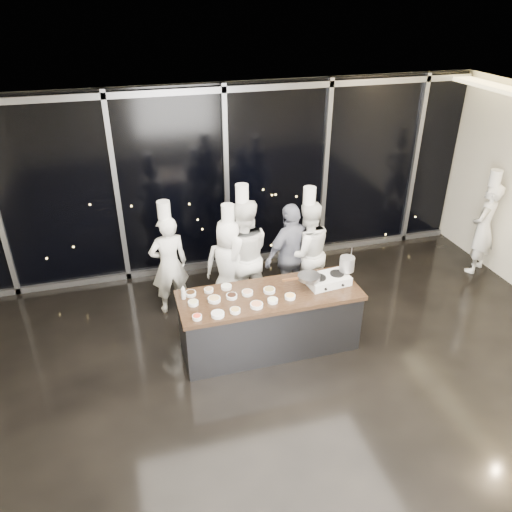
# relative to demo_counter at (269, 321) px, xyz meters

# --- Properties ---
(ground) EXTENTS (9.00, 9.00, 0.00)m
(ground) POSITION_rel_demo_counter_xyz_m (0.00, -0.90, -0.45)
(ground) COLOR black
(ground) RESTS_ON ground
(room_shell) EXTENTS (9.02, 7.02, 3.21)m
(room_shell) POSITION_rel_demo_counter_xyz_m (0.18, -0.90, 1.79)
(room_shell) COLOR beige
(room_shell) RESTS_ON ground
(window_wall) EXTENTS (8.90, 0.11, 3.20)m
(window_wall) POSITION_rel_demo_counter_xyz_m (0.00, 2.53, 1.14)
(window_wall) COLOR black
(window_wall) RESTS_ON ground
(demo_counter) EXTENTS (2.46, 0.86, 0.90)m
(demo_counter) POSITION_rel_demo_counter_xyz_m (0.00, 0.00, 0.00)
(demo_counter) COLOR #333337
(demo_counter) RESTS_ON ground
(stove) EXTENTS (0.61, 0.42, 0.14)m
(stove) POSITION_rel_demo_counter_xyz_m (0.84, 0.02, 0.51)
(stove) COLOR silver
(stove) RESTS_ON demo_counter
(frying_pan) EXTENTS (0.55, 0.34, 0.05)m
(frying_pan) POSITION_rel_demo_counter_xyz_m (0.54, 0.00, 0.61)
(frying_pan) COLOR slate
(frying_pan) RESTS_ON stove
(stock_pot) EXTENTS (0.23, 0.23, 0.20)m
(stock_pot) POSITION_rel_demo_counter_xyz_m (1.13, 0.07, 0.69)
(stock_pot) COLOR silver
(stock_pot) RESTS_ON stove
(prep_bowls) EXTENTS (1.39, 0.75, 0.05)m
(prep_bowls) POSITION_rel_demo_counter_xyz_m (-0.51, -0.04, 0.47)
(prep_bowls) COLOR white
(prep_bowls) RESTS_ON demo_counter
(squeeze_bottle) EXTENTS (0.06, 0.06, 0.20)m
(squeeze_bottle) POSITION_rel_demo_counter_xyz_m (-1.13, 0.20, 0.54)
(squeeze_bottle) COLOR silver
(squeeze_bottle) RESTS_ON demo_counter
(chef_far_left) EXTENTS (0.63, 0.47, 1.83)m
(chef_far_left) POSITION_rel_demo_counter_xyz_m (-1.18, 1.33, 0.37)
(chef_far_left) COLOR white
(chef_far_left) RESTS_ON ground
(chef_left) EXTENTS (0.90, 0.77, 1.79)m
(chef_left) POSITION_rel_demo_counter_xyz_m (-0.31, 1.05, 0.34)
(chef_left) COLOR white
(chef_left) RESTS_ON ground
(chef_center) EXTENTS (0.94, 0.76, 2.06)m
(chef_center) POSITION_rel_demo_counter_xyz_m (-0.09, 1.09, 0.47)
(chef_center) COLOR white
(chef_center) RESTS_ON ground
(guest) EXTENTS (1.07, 0.75, 1.69)m
(guest) POSITION_rel_demo_counter_xyz_m (0.67, 1.04, 0.39)
(guest) COLOR #161D3C
(guest) RESTS_ON ground
(chef_right) EXTENTS (0.86, 0.69, 1.92)m
(chef_right) POSITION_rel_demo_counter_xyz_m (0.93, 1.05, 0.40)
(chef_right) COLOR white
(chef_right) RESTS_ON ground
(chef_side) EXTENTS (0.72, 0.65, 1.87)m
(chef_side) POSITION_rel_demo_counter_xyz_m (4.20, 1.06, 0.39)
(chef_side) COLOR white
(chef_side) RESTS_ON ground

